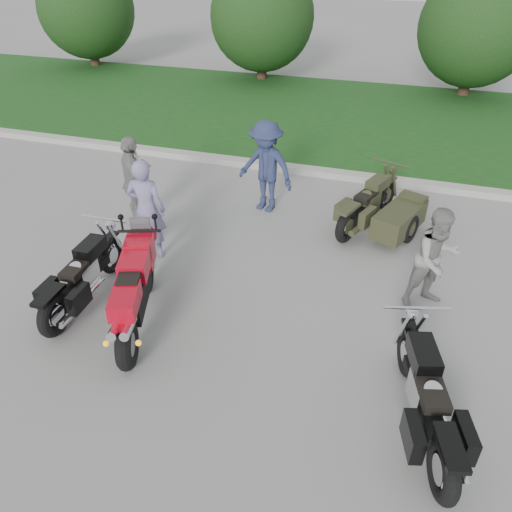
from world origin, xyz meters
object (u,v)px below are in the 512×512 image
(cruiser_left, at_px, (81,280))
(cruiser_right, at_px, (428,403))
(person_stripe, at_px, (147,209))
(person_back, at_px, (134,183))
(cruiser_sidecar, at_px, (385,214))
(person_denim, at_px, (266,167))
(sportbike_red, at_px, (134,291))
(person_grey, at_px, (436,259))

(cruiser_left, height_order, cruiser_right, cruiser_right)
(cruiser_right, xyz_separation_m, person_stripe, (-4.63, 2.39, 0.43))
(person_stripe, bearing_deg, person_back, -56.06)
(person_stripe, bearing_deg, cruiser_right, 147.09)
(cruiser_left, bearing_deg, cruiser_sidecar, 38.33)
(cruiser_right, bearing_deg, cruiser_sidecar, 85.76)
(cruiser_right, distance_m, person_denim, 5.64)
(cruiser_right, bearing_deg, person_stripe, 137.41)
(cruiser_sidecar, bearing_deg, cruiser_left, -118.78)
(sportbike_red, distance_m, cruiser_left, 1.09)
(sportbike_red, distance_m, person_denim, 4.04)
(sportbike_red, bearing_deg, person_denim, 60.88)
(person_grey, bearing_deg, sportbike_red, 168.74)
(person_stripe, distance_m, person_back, 1.11)
(cruiser_left, xyz_separation_m, person_stripe, (0.34, 1.53, 0.45))
(cruiser_left, bearing_deg, person_grey, 15.62)
(cruiser_left, xyz_separation_m, person_grey, (4.96, 1.57, 0.36))
(sportbike_red, relative_size, cruiser_right, 0.97)
(cruiser_right, distance_m, person_stripe, 5.23)
(cruiser_sidecar, xyz_separation_m, person_stripe, (-3.78, -1.95, 0.48))
(person_back, bearing_deg, person_denim, -98.93)
(cruiser_right, xyz_separation_m, cruiser_sidecar, (-0.85, 4.35, -0.05))
(cruiser_sidecar, bearing_deg, sportbike_red, -108.65)
(person_back, bearing_deg, person_grey, -140.26)
(sportbike_red, relative_size, person_denim, 1.20)
(person_back, bearing_deg, cruiser_left, 147.33)
(person_stripe, relative_size, person_back, 1.01)
(sportbike_red, xyz_separation_m, person_back, (-1.41, 2.62, 0.25))
(cruiser_left, height_order, cruiser_sidecar, cruiser_sidecar)
(sportbike_red, height_order, person_stripe, person_stripe)
(cruiser_right, relative_size, person_denim, 1.24)
(person_grey, relative_size, person_back, 0.91)
(cruiser_sidecar, height_order, person_denim, person_denim)
(person_grey, distance_m, person_denim, 3.88)
(person_denim, bearing_deg, cruiser_left, -99.30)
(person_grey, height_order, person_denim, person_denim)
(cruiser_sidecar, relative_size, person_grey, 1.33)
(sportbike_red, distance_m, person_back, 2.98)
(cruiser_left, distance_m, cruiser_right, 5.04)
(cruiser_left, distance_m, person_back, 2.46)
(sportbike_red, distance_m, cruiser_sidecar, 4.83)
(cruiser_right, height_order, cruiser_sidecar, cruiser_right)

